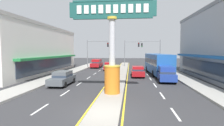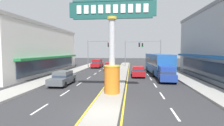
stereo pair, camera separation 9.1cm
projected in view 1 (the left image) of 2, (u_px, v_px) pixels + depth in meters
ground_plane at (104, 114)px, 10.57m from camera, size 160.00×160.00×0.00m
median_strip at (121, 74)px, 28.42m from camera, size 1.93×52.00×0.14m
sidewalk_left at (63, 74)px, 27.36m from camera, size 2.61×60.00×0.18m
sidewalk_right at (181, 76)px, 25.51m from camera, size 2.61×60.00×0.18m
lane_markings at (120, 75)px, 27.08m from camera, size 8.67×52.00×0.01m
district_sign at (112, 49)px, 14.89m from camera, size 7.30×1.40×7.91m
storefront_left at (29, 50)px, 29.65m from camera, size 8.92×23.53×7.94m
traffic_light_left_side at (95, 49)px, 38.61m from camera, size 4.86×0.46×6.20m
traffic_light_right_side at (152, 49)px, 38.06m from camera, size 4.86×0.46×6.20m
traffic_light_median_far at (131, 49)px, 40.91m from camera, size 4.20×0.46×6.20m
sedan_near_right_lane at (109, 66)px, 34.26m from camera, size 2.01×4.38×1.53m
bus_far_right_lane at (158, 63)px, 28.17m from camera, size 3.10×11.32×3.26m
sedan_near_left_lane at (138, 71)px, 25.56m from camera, size 1.91×4.34×1.53m
suv_mid_left_lane at (97, 63)px, 38.99m from camera, size 2.10×4.67×1.90m
sedan_far_left_oncoming at (62, 78)px, 19.35m from camera, size 1.85×4.31×1.53m
suv_kerb_right at (166, 74)px, 21.52m from camera, size 2.14×4.69×1.90m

